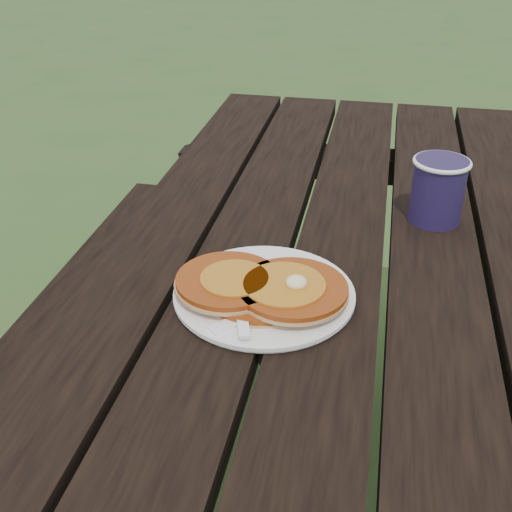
% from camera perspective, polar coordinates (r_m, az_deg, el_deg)
% --- Properties ---
extents(picnic_table, '(1.36, 1.80, 0.75)m').
position_cam_1_polar(picnic_table, '(1.22, 5.75, -17.48)').
color(picnic_table, black).
rests_on(picnic_table, ground).
extents(plate, '(0.31, 0.31, 0.01)m').
position_cam_1_polar(plate, '(0.92, 0.73, -3.45)').
color(plate, white).
rests_on(plate, picnic_table).
extents(pancake_stack, '(0.24, 0.15, 0.04)m').
position_cam_1_polar(pancake_stack, '(0.90, 0.55, -2.81)').
color(pancake_stack, '#933C10').
rests_on(pancake_stack, plate).
extents(knife, '(0.13, 0.15, 0.00)m').
position_cam_1_polar(knife, '(0.88, 0.92, -4.63)').
color(knife, white).
rests_on(knife, plate).
extents(fork, '(0.08, 0.16, 0.01)m').
position_cam_1_polar(fork, '(0.86, -1.28, -5.05)').
color(fork, white).
rests_on(fork, plate).
extents(coffee_cup, '(0.10, 0.10, 0.11)m').
position_cam_1_polar(coffee_cup, '(1.15, 15.90, 5.92)').
color(coffee_cup, '#1F153C').
rests_on(coffee_cup, picnic_table).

